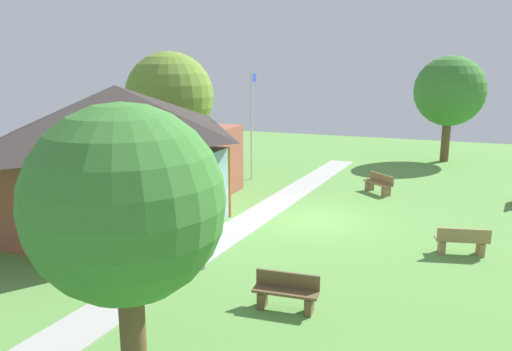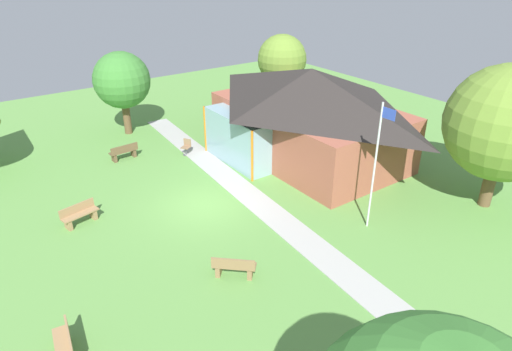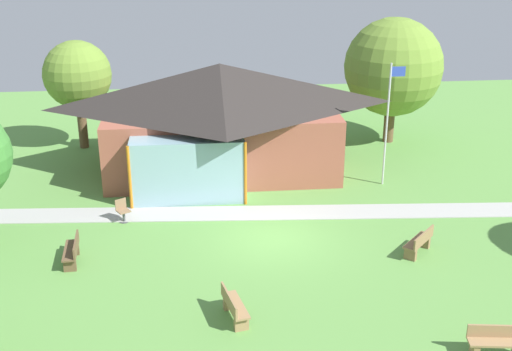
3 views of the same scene
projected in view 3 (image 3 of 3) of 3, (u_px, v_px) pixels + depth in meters
The scene contains 11 objects.
ground_plane at pixel (272, 238), 23.50m from camera, with size 44.00×44.00×0.00m, color #609947.
pavilion at pixel (219, 116), 28.96m from camera, with size 10.93×7.79×4.76m.
footpath at pixel (266, 213), 25.39m from camera, with size 22.92×1.30×0.03m, color #ADADA8.
flagpole at pixel (388, 119), 27.06m from camera, with size 0.64×0.08×5.22m.
bench_front_right at pixel (496, 343), 17.12m from camera, with size 1.55×0.64×0.84m.
bench_front_center at pixel (234, 307), 18.64m from camera, with size 0.76×1.56×0.84m.
bench_mid_left at pixel (72, 252), 21.69m from camera, with size 0.54×1.53×0.84m.
bench_mid_right at pixel (419, 243), 22.27m from camera, with size 1.34×1.40×0.84m.
patio_chair_west at pixel (123, 211), 24.60m from camera, with size 0.61×0.61×0.86m.
tree_behind_pavilion_right at pixel (393, 67), 31.97m from camera, with size 4.78×4.78×6.20m.
tree_behind_pavilion_left at pixel (77, 75), 31.19m from camera, with size 3.23×3.23×5.26m.
Camera 3 is at (-2.65, -20.82, 10.81)m, focal length 46.22 mm.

